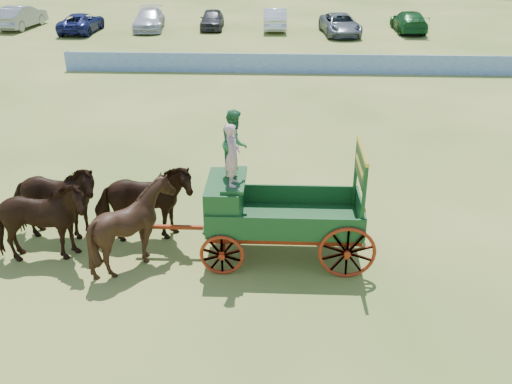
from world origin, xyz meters
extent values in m
plane|color=tan|center=(0.00, 0.00, 0.00)|extent=(160.00, 160.00, 0.00)
imported|color=black|center=(-8.07, -0.79, 1.10)|extent=(2.76, 1.58, 2.20)
imported|color=black|center=(-8.07, 0.31, 1.10)|extent=(2.63, 1.22, 2.20)
imported|color=black|center=(-5.67, -0.79, 1.10)|extent=(2.14, 1.93, 2.21)
imported|color=black|center=(-5.67, 0.31, 1.10)|extent=(2.79, 1.67, 2.20)
cube|color=#A82D10|center=(-3.47, -0.24, 0.60)|extent=(0.12, 2.00, 0.12)
cube|color=#A82D10|center=(-0.47, -0.24, 0.60)|extent=(0.12, 2.00, 0.12)
cube|color=#A82D10|center=(-1.97, -0.79, 0.72)|extent=(3.80, 0.10, 0.12)
cube|color=#A82D10|center=(-1.97, 0.31, 0.72)|extent=(3.80, 0.10, 0.12)
cube|color=#A82D10|center=(-4.37, -0.24, 0.75)|extent=(2.80, 0.09, 0.09)
cube|color=#16441A|center=(-1.97, -0.24, 1.00)|extent=(3.80, 1.80, 0.10)
cube|color=#16441A|center=(-1.97, -1.12, 1.30)|extent=(3.80, 0.06, 0.55)
cube|color=#16441A|center=(-1.97, 0.64, 1.30)|extent=(3.80, 0.06, 0.55)
cube|color=#16441A|center=(-0.09, -0.24, 1.30)|extent=(0.06, 1.80, 0.55)
cube|color=#16441A|center=(-3.47, -0.24, 1.55)|extent=(0.85, 1.70, 1.05)
cube|color=#16441A|center=(-3.22, -0.24, 2.12)|extent=(0.55, 1.50, 0.08)
cube|color=#16441A|center=(-3.85, -0.24, 1.35)|extent=(0.10, 1.60, 0.65)
cube|color=#16441A|center=(-3.67, -0.24, 1.05)|extent=(0.55, 1.60, 0.06)
cube|color=#16441A|center=(-0.17, -1.04, 1.95)|extent=(0.08, 0.08, 1.80)
cube|color=#16441A|center=(-0.17, 0.56, 1.95)|extent=(0.08, 0.08, 1.80)
cube|color=#16441A|center=(-0.17, -0.24, 2.55)|extent=(0.07, 1.75, 0.75)
cube|color=gold|center=(-0.17, -0.24, 2.95)|extent=(0.08, 1.80, 0.09)
cube|color=gold|center=(-0.21, -0.24, 2.55)|extent=(0.02, 1.30, 0.12)
torus|color=#A82D10|center=(-3.47, -1.19, 0.55)|extent=(1.09, 0.09, 1.09)
torus|color=#A82D10|center=(-3.47, 0.71, 0.55)|extent=(1.09, 0.09, 1.09)
torus|color=#A82D10|center=(-0.47, -1.19, 0.70)|extent=(1.39, 0.09, 1.39)
torus|color=#A82D10|center=(-0.47, 0.71, 0.70)|extent=(1.39, 0.09, 1.39)
imported|color=#C3959E|center=(-3.22, -0.59, 2.92)|extent=(0.36, 0.55, 1.52)
imported|color=#27693C|center=(-3.22, 0.11, 2.97)|extent=(0.62, 0.79, 1.63)
cube|color=#1E46A3|center=(-1.00, 18.00, 0.53)|extent=(26.00, 0.08, 1.05)
imported|color=gray|center=(-21.60, 30.33, 0.82)|extent=(2.30, 5.15, 1.64)
imported|color=navy|center=(-16.58, 28.91, 0.68)|extent=(2.36, 4.93, 1.36)
imported|color=silver|center=(-11.92, 30.14, 0.73)|extent=(2.60, 5.25, 1.47)
imported|color=#333338|center=(-7.31, 30.67, 0.69)|extent=(1.79, 4.12, 1.38)
imported|color=silver|center=(-2.63, 30.66, 0.78)|extent=(1.76, 4.76, 1.55)
imported|color=slate|center=(2.03, 28.85, 0.71)|extent=(2.94, 5.37, 1.43)
imported|color=#144C1E|center=(7.12, 30.20, 0.73)|extent=(2.07, 5.03, 1.46)
camera|label=1|loc=(-2.15, -12.78, 8.05)|focal=40.00mm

